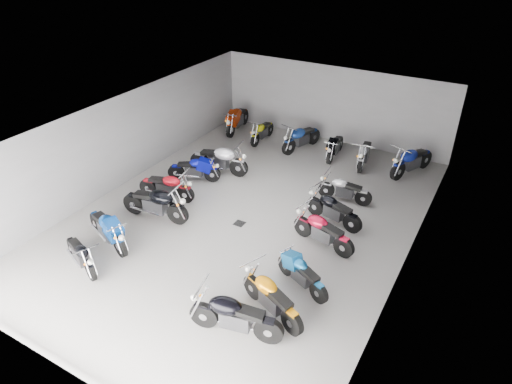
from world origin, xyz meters
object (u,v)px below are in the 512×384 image
motorcycle_left_c (156,203)px  motorcycle_back_f (412,161)px  motorcycle_right_e (333,210)px  motorcycle_back_c (301,138)px  drain_grate (239,223)px  motorcycle_back_d (335,146)px  motorcycle_left_e (195,169)px  motorcycle_left_f (219,160)px  motorcycle_back_b (262,131)px  motorcycle_right_d (323,231)px  motorcycle_right_a (234,316)px  motorcycle_right_b (271,297)px  motorcycle_right_f (344,190)px  motorcycle_left_b (108,229)px  motorcycle_back_a (237,119)px  motorcycle_back_e (364,153)px  motorcycle_left_d (167,186)px  motorcycle_right_c (302,273)px  motorcycle_left_a (81,255)px

motorcycle_left_c → motorcycle_back_f: 9.46m
motorcycle_right_e → motorcycle_back_c: 5.43m
drain_grate → motorcycle_back_d: size_ratio=0.16×
motorcycle_left_e → motorcycle_left_f: (0.45, 0.96, 0.09)m
motorcycle_back_b → motorcycle_back_c: (1.81, 0.08, 0.07)m
motorcycle_right_d → motorcycle_right_a: bearing=-172.5°
motorcycle_right_b → motorcycle_right_f: (-0.32, 5.81, -0.06)m
motorcycle_left_b → motorcycle_back_d: size_ratio=1.09×
motorcycle_back_a → motorcycle_back_e: 6.09m
motorcycle_back_e → motorcycle_left_d: bearing=41.5°
motorcycle_back_a → motorcycle_back_c: (3.34, -0.37, -0.03)m
motorcycle_back_c → motorcycle_back_d: motorcycle_back_c is taller
motorcycle_left_f → motorcycle_back_b: size_ratio=1.21×
drain_grate → motorcycle_right_c: size_ratio=0.18×
drain_grate → motorcycle_right_c: motorcycle_right_c is taller
motorcycle_left_c → motorcycle_right_b: size_ratio=1.17×
drain_grate → motorcycle_left_b: motorcycle_left_b is taller
motorcycle_right_f → motorcycle_right_e: bearing=-178.2°
motorcycle_back_a → motorcycle_right_d: bearing=128.2°
drain_grate → motorcycle_left_a: 4.76m
motorcycle_left_a → drain_grate: bearing=167.5°
motorcycle_right_d → drain_grate: bearing=109.1°
motorcycle_left_b → motorcycle_back_a: size_ratio=0.92×
motorcycle_left_c → motorcycle_back_a: (-1.55, 7.34, -0.01)m
motorcycle_left_a → motorcycle_back_e: size_ratio=0.86×
motorcycle_left_a → motorcycle_left_d: bearing=-154.7°
motorcycle_left_f → motorcycle_right_b: 7.42m
motorcycle_right_a → motorcycle_back_e: motorcycle_right_a is taller
motorcycle_left_c → motorcycle_left_d: bearing=-164.9°
motorcycle_right_a → motorcycle_left_b: bearing=65.8°
motorcycle_left_f → motorcycle_right_c: bearing=42.5°
motorcycle_back_a → motorcycle_back_d: (4.83, -0.34, -0.09)m
motorcycle_left_e → motorcycle_right_b: size_ratio=0.92×
motorcycle_left_d → motorcycle_left_f: size_ratio=0.88×
motorcycle_left_e → motorcycle_back_c: (2.22, 4.36, 0.06)m
motorcycle_right_d → motorcycle_back_d: (-1.84, 5.69, -0.03)m
motorcycle_left_f → motorcycle_right_f: (4.77, 0.41, -0.11)m
motorcycle_back_e → drain_grate: bearing=62.6°
motorcycle_right_e → motorcycle_right_f: 1.43m
drain_grate → motorcycle_right_b: 3.96m
motorcycle_left_a → motorcycle_back_b: motorcycle_back_b is taller
motorcycle_back_b → motorcycle_back_f: size_ratio=0.88×
motorcycle_left_a → motorcycle_right_e: (5.12, 5.46, 0.04)m
motorcycle_right_b → motorcycle_back_b: (-5.13, 8.72, -0.05)m
motorcycle_left_e → motorcycle_left_b: bearing=-21.7°
motorcycle_left_c → motorcycle_back_f: bearing=130.7°
drain_grate → motorcycle_left_b: size_ratio=0.15×
motorcycle_back_d → motorcycle_back_e: bearing=171.7°
motorcycle_right_b → motorcycle_back_f: (1.16, 8.90, 0.05)m
motorcycle_right_a → motorcycle_right_d: 4.13m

